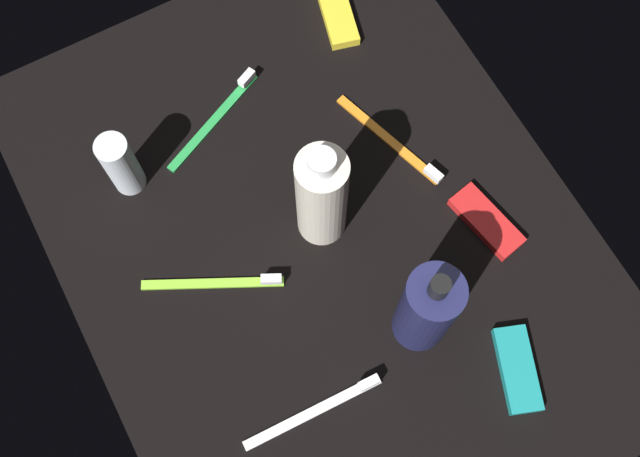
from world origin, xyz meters
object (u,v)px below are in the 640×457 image
(toothbrush_orange, at_px, (395,143))
(toothbrush_white, at_px, (321,408))
(lotion_bottle, at_px, (427,309))
(deodorant_stick, at_px, (121,165))
(toothbrush_green, at_px, (218,114))
(snack_bar_teal, at_px, (517,369))
(bodywash_bottle, at_px, (322,196))
(toothbrush_lime, at_px, (221,282))
(snack_bar_red, at_px, (486,221))
(snack_bar_yellow, at_px, (337,14))

(toothbrush_orange, bearing_deg, toothbrush_white, -44.53)
(lotion_bottle, xyz_separation_m, deodorant_stick, (-0.35, -0.23, -0.03))
(toothbrush_green, height_order, snack_bar_teal, toothbrush_green)
(bodywash_bottle, height_order, deodorant_stick, bodywash_bottle)
(toothbrush_green, bearing_deg, lotion_bottle, 13.32)
(toothbrush_lime, distance_m, snack_bar_red, 0.35)
(bodywash_bottle, xyz_separation_m, snack_bar_teal, (0.28, 0.12, -0.09))
(lotion_bottle, height_order, toothbrush_orange, lotion_bottle)
(lotion_bottle, distance_m, deodorant_stick, 0.42)
(deodorant_stick, relative_size, toothbrush_white, 0.60)
(toothbrush_lime, bearing_deg, snack_bar_teal, 44.62)
(snack_bar_yellow, bearing_deg, deodorant_stick, -61.17)
(bodywash_bottle, bearing_deg, toothbrush_green, -166.30)
(toothbrush_lime, height_order, snack_bar_teal, toothbrush_lime)
(deodorant_stick, relative_size, toothbrush_orange, 0.62)
(toothbrush_green, bearing_deg, deodorant_stick, -78.20)
(toothbrush_green, distance_m, snack_bar_yellow, 0.23)
(toothbrush_orange, height_order, toothbrush_green, same)
(bodywash_bottle, distance_m, toothbrush_lime, 0.17)
(lotion_bottle, height_order, toothbrush_green, lotion_bottle)
(lotion_bottle, bearing_deg, toothbrush_white, -78.56)
(bodywash_bottle, height_order, snack_bar_yellow, bodywash_bottle)
(deodorant_stick, bearing_deg, snack_bar_yellow, 104.07)
(bodywash_bottle, bearing_deg, toothbrush_white, -28.80)
(deodorant_stick, distance_m, toothbrush_green, 0.16)
(toothbrush_orange, relative_size, toothbrush_green, 1.04)
(toothbrush_lime, xyz_separation_m, snack_bar_yellow, (-0.28, 0.32, 0.00))
(bodywash_bottle, distance_m, snack_bar_teal, 0.32)
(bodywash_bottle, height_order, toothbrush_white, bodywash_bottle)
(deodorant_stick, distance_m, toothbrush_white, 0.39)
(deodorant_stick, distance_m, snack_bar_yellow, 0.38)
(snack_bar_red, bearing_deg, toothbrush_white, -81.95)
(toothbrush_white, xyz_separation_m, snack_bar_red, (-0.10, 0.30, 0.00))
(snack_bar_yellow, bearing_deg, snack_bar_teal, 9.17)
(deodorant_stick, relative_size, snack_bar_teal, 1.04)
(toothbrush_orange, relative_size, snack_bar_teal, 1.68)
(toothbrush_green, distance_m, snack_bar_red, 0.39)
(toothbrush_lime, height_order, snack_bar_yellow, toothbrush_lime)
(lotion_bottle, height_order, snack_bar_red, lotion_bottle)
(toothbrush_lime, bearing_deg, deodorant_stick, -166.64)
(lotion_bottle, height_order, toothbrush_lime, lotion_bottle)
(snack_bar_red, bearing_deg, toothbrush_green, -153.44)
(deodorant_stick, height_order, snack_bar_red, deodorant_stick)
(bodywash_bottle, bearing_deg, lotion_bottle, 12.88)
(deodorant_stick, xyz_separation_m, snack_bar_yellow, (-0.09, 0.36, -0.05))
(toothbrush_orange, xyz_separation_m, toothbrush_lime, (0.06, -0.29, 0.00))
(toothbrush_lime, distance_m, snack_bar_yellow, 0.42)
(toothbrush_white, height_order, snack_bar_red, toothbrush_white)
(bodywash_bottle, relative_size, snack_bar_red, 1.94)
(snack_bar_red, height_order, snack_bar_yellow, same)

